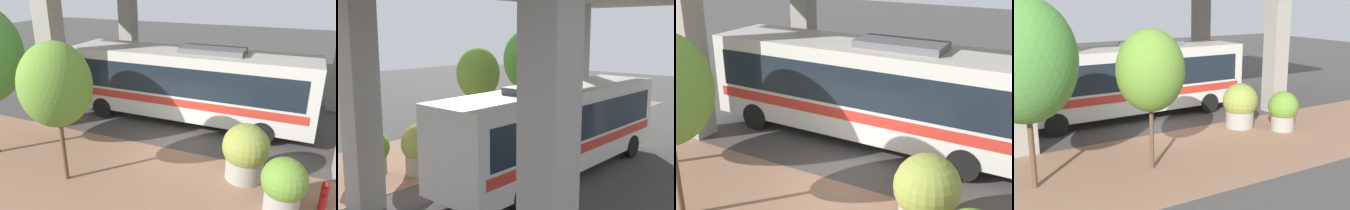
% 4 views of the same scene
% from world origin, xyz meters
% --- Properties ---
extents(ground_plane, '(80.00, 80.00, 0.00)m').
position_xyz_m(ground_plane, '(0.00, 0.00, 0.00)').
color(ground_plane, '#474442').
rests_on(ground_plane, ground).
extents(sidewalk_strip, '(6.00, 40.00, 0.02)m').
position_xyz_m(sidewalk_strip, '(-3.00, 0.00, 0.01)').
color(sidewalk_strip, '#936B51').
rests_on(sidewalk_strip, ground).
extents(bus, '(2.77, 11.40, 3.63)m').
position_xyz_m(bus, '(3.11, 0.63, 1.97)').
color(bus, silver).
rests_on(bus, ground).
extents(fire_hydrant, '(0.46, 0.22, 0.99)m').
position_xyz_m(fire_hydrant, '(-1.74, -5.33, 0.50)').
color(fire_hydrant, '#B21919').
rests_on(fire_hydrant, ground).
extents(planter_front, '(1.32, 1.32, 1.74)m').
position_xyz_m(planter_front, '(-2.27, -4.20, 0.90)').
color(planter_front, '#9E998E').
rests_on(planter_front, ground).
extents(planter_middle, '(1.57, 1.57, 2.01)m').
position_xyz_m(planter_middle, '(-0.94, -2.87, 1.02)').
color(planter_middle, '#9E998E').
rests_on(planter_middle, ground).
extents(street_tree_near, '(2.25, 2.25, 4.74)m').
position_xyz_m(street_tree_near, '(-3.32, 2.71, 3.38)').
color(street_tree_near, brown).
rests_on(street_tree_near, ground).
extents(street_tree_far, '(3.08, 3.08, 5.77)m').
position_xyz_m(street_tree_far, '(-2.85, 6.48, 3.92)').
color(street_tree_far, brown).
rests_on(street_tree_far, ground).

